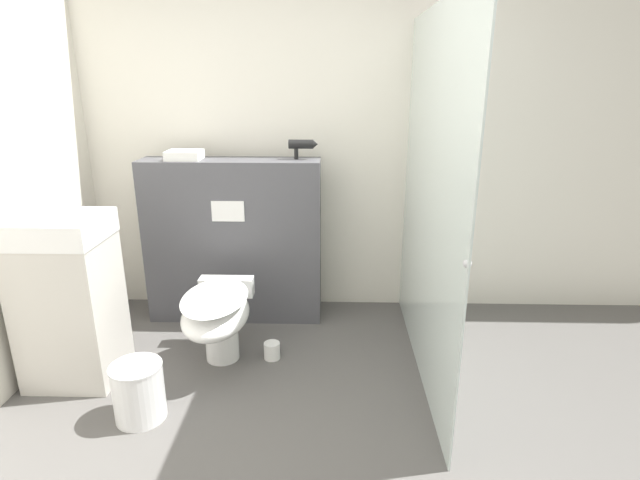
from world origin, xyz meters
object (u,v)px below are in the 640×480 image
object	(u,v)px
toilet	(218,315)
waste_bin	(139,392)
hair_drier	(302,145)
sink_vanity	(69,299)

from	to	relation	value
toilet	waste_bin	distance (m)	0.63
hair_drier	toilet	bearing A→B (deg)	-124.28
waste_bin	hair_drier	bearing A→B (deg)	57.50
sink_vanity	waste_bin	xyz separation A→B (m)	(0.50, -0.37, -0.34)
toilet	hair_drier	size ratio (longest dim) A/B	3.40
toilet	hair_drier	distance (m)	1.25
toilet	sink_vanity	world-z (taller)	sink_vanity
sink_vanity	hair_drier	size ratio (longest dim) A/B	5.70
sink_vanity	hair_drier	xyz separation A→B (m)	(1.28, 0.85, 0.76)
toilet	waste_bin	bearing A→B (deg)	-120.02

